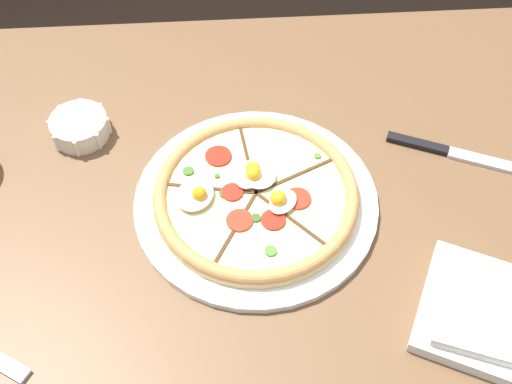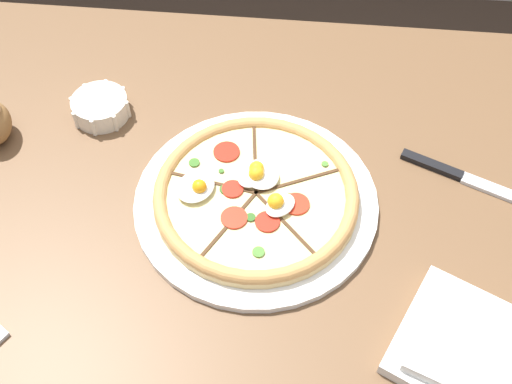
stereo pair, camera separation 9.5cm
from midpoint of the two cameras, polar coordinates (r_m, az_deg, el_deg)
ground_plane at (r=1.64m, az=-1.31°, el=-15.45°), size 12.00×12.00×0.00m
dining_table at (r=1.08m, az=-1.91°, el=-3.06°), size 1.20×0.82×0.73m
pizza at (r=0.96m, az=-2.87°, el=-0.60°), size 0.37×0.37×0.05m
ramekin_bowl at (r=1.10m, az=-17.84°, el=5.40°), size 0.10×0.10×0.04m
napkin_folded at (r=0.90m, az=17.96°, el=-10.69°), size 0.26×0.24×0.04m
knife_spare at (r=1.07m, az=15.12°, el=3.11°), size 0.23×0.11×0.01m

